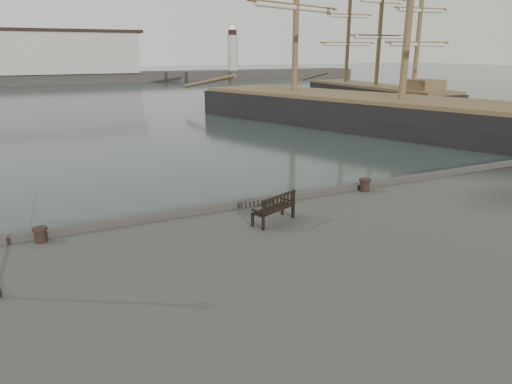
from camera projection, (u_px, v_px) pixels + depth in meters
ground at (252, 247)px, 15.54m from camera, size 400.00×400.00×0.00m
breakwater at (38, 62)px, 91.67m from camera, size 140.00×9.50×12.20m
bench at (274, 214)px, 13.32m from camera, size 1.55×1.02×0.84m
bollard_left at (41, 235)px, 11.96m from camera, size 0.39×0.39×0.40m
bollard_right at (365, 185)px, 16.32m from camera, size 0.54×0.54×0.45m
tall_ship_main at (399, 122)px, 37.72m from camera, size 21.64×40.58×30.23m
tall_ship_far at (375, 99)px, 57.00m from camera, size 6.78×24.69×20.92m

